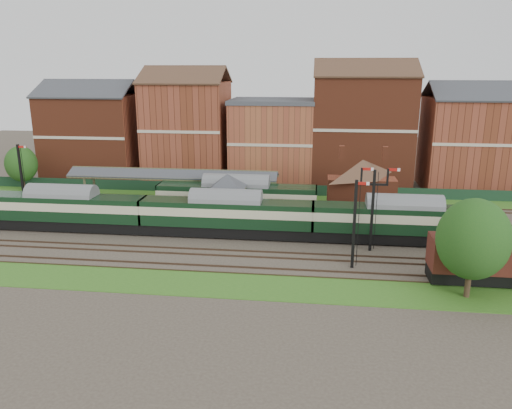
# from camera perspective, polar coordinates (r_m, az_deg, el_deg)

# --- Properties ---
(ground) EXTENTS (160.00, 160.00, 0.00)m
(ground) POSITION_cam_1_polar(r_m,az_deg,el_deg) (52.39, -0.59, -3.74)
(ground) COLOR #473D33
(ground) RESTS_ON ground
(grass_back) EXTENTS (90.00, 4.50, 0.06)m
(grass_back) POSITION_cam_1_polar(r_m,az_deg,el_deg) (67.58, 1.17, 0.76)
(grass_back) COLOR #2D6619
(grass_back) RESTS_ON ground
(grass_front) EXTENTS (90.00, 5.00, 0.06)m
(grass_front) POSITION_cam_1_polar(r_m,az_deg,el_deg) (41.37, -2.78, -9.17)
(grass_front) COLOR #2D6619
(grass_front) RESTS_ON ground
(fence) EXTENTS (90.00, 0.12, 1.50)m
(fence) POSITION_cam_1_polar(r_m,az_deg,el_deg) (69.33, 1.34, 1.76)
(fence) COLOR #193823
(fence) RESTS_ON ground
(platform) EXTENTS (55.00, 3.40, 1.00)m
(platform) POSITION_cam_1_polar(r_m,az_deg,el_deg) (62.19, -3.99, -0.15)
(platform) COLOR #2D2D2D
(platform) RESTS_ON ground
(signal_box) EXTENTS (5.40, 5.40, 6.00)m
(signal_box) POSITION_cam_1_polar(r_m,az_deg,el_deg) (54.96, -3.26, 0.65)
(signal_box) COLOR #536548
(signal_box) RESTS_ON ground
(brick_hut) EXTENTS (3.20, 2.64, 2.94)m
(brick_hut) POSITION_cam_1_polar(r_m,az_deg,el_deg) (54.71, 5.05, -1.63)
(brick_hut) COLOR brown
(brick_hut) RESTS_ON ground
(station_building) EXTENTS (8.10, 8.10, 5.90)m
(station_building) POSITION_cam_1_polar(r_m,az_deg,el_deg) (60.51, 11.98, 2.48)
(station_building) COLOR brown
(station_building) RESTS_ON platform
(canopy) EXTENTS (26.00, 3.89, 4.08)m
(canopy) POSITION_cam_1_polar(r_m,az_deg,el_deg) (62.61, -9.48, 3.63)
(canopy) COLOR brown
(canopy) RESTS_ON platform
(semaphore_bracket) EXTENTS (3.60, 0.25, 8.18)m
(semaphore_bracket) POSITION_cam_1_polar(r_m,az_deg,el_deg) (48.53, 13.24, -0.01)
(semaphore_bracket) COLOR black
(semaphore_bracket) RESTS_ON ground
(semaphore_platform_end) EXTENTS (1.23, 0.25, 8.00)m
(semaphore_platform_end) POSITION_cam_1_polar(r_m,az_deg,el_deg) (68.93, -25.23, 3.08)
(semaphore_platform_end) COLOR black
(semaphore_platform_end) RESTS_ON ground
(semaphore_siding) EXTENTS (1.23, 0.25, 8.00)m
(semaphore_siding) POSITION_cam_1_polar(r_m,az_deg,el_deg) (44.17, 11.20, -2.09)
(semaphore_siding) COLOR black
(semaphore_siding) RESTS_ON ground
(town_backdrop) EXTENTS (69.00, 10.00, 16.00)m
(town_backdrop) POSITION_cam_1_polar(r_m,az_deg,el_deg) (75.01, 1.77, 7.68)
(town_backdrop) COLOR brown
(town_backdrop) RESTS_ON ground
(dmu_train) EXTENTS (53.81, 2.83, 4.13)m
(dmu_train) POSITION_cam_1_polar(r_m,az_deg,el_deg) (52.02, -3.41, -1.10)
(dmu_train) COLOR black
(dmu_train) RESTS_ON ground
(platform_railcar) EXTENTS (18.55, 2.92, 4.27)m
(platform_railcar) POSITION_cam_1_polar(r_m,az_deg,el_deg) (58.15, -2.23, 0.80)
(platform_railcar) COLOR black
(platform_railcar) RESTS_ON ground
(goods_van_b) EXTENTS (6.74, 2.92, 4.09)m
(goods_van_b) POSITION_cam_1_polar(r_m,az_deg,el_deg) (44.68, 23.49, -5.44)
(goods_van_b) COLOR black
(goods_van_b) RESTS_ON ground
(tree_far) EXTENTS (5.42, 5.42, 7.91)m
(tree_far) POSITION_cam_1_polar(r_m,az_deg,el_deg) (40.92, 23.58, -3.65)
(tree_far) COLOR #382619
(tree_far) RESTS_ON ground
(tree_back) EXTENTS (4.40, 4.40, 6.43)m
(tree_back) POSITION_cam_1_polar(r_m,az_deg,el_deg) (78.23, -25.25, 4.21)
(tree_back) COLOR #382619
(tree_back) RESTS_ON ground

